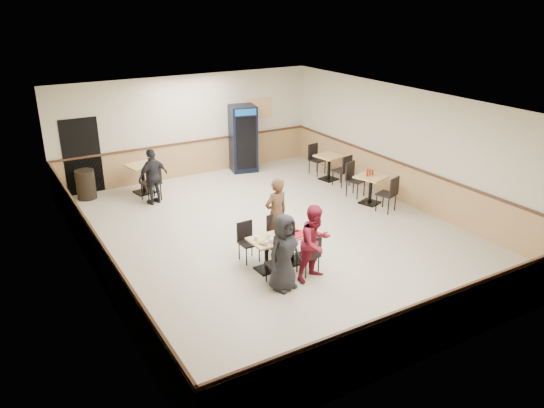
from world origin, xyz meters
TOP-DOWN VIEW (x-y plane):
  - ground at (0.00, 0.00)m, footprint 10.00×10.00m
  - room_shell at (1.78, 2.55)m, footprint 10.00×10.00m
  - main_table at (-0.68, -1.36)m, footprint 1.27×0.66m
  - main_chairs at (-0.73, -1.36)m, footprint 1.15×1.50m
  - diner_woman_left at (-1.06, -2.13)m, footprint 0.82×0.63m
  - diner_woman_right at (-0.35, -2.11)m, footprint 0.83×0.70m
  - diner_man_opposite at (-0.31, -0.59)m, footprint 0.63×0.45m
  - lone_diner at (-1.71, 3.28)m, footprint 0.94×0.60m
  - tabletop_clutter at (-0.65, -1.41)m, footprint 1.05×0.57m
  - side_table_near at (3.16, 0.40)m, footprint 0.90×0.90m
  - side_table_near_chair_south at (3.16, -0.21)m, footprint 0.57×0.57m
  - side_table_near_chair_north at (3.16, 1.01)m, footprint 0.57×0.57m
  - side_table_far at (3.36, 2.50)m, footprint 0.82×0.82m
  - side_table_far_chair_south at (3.36, 1.91)m, footprint 0.52×0.52m
  - side_table_far_chair_north at (3.36, 3.10)m, footprint 0.52×0.52m
  - condiment_caddy at (3.13, 0.45)m, footprint 0.23×0.06m
  - back_table at (-1.71, 4.20)m, footprint 0.89×0.89m
  - back_table_chair_lone at (-1.71, 3.55)m, footprint 0.56×0.56m
  - pepsi_cooler at (1.60, 4.59)m, footprint 0.92×0.92m
  - trash_bin at (-3.18, 4.55)m, footprint 0.50×0.50m

SIDE VIEW (x-z plane):
  - ground at x=0.00m, z-range 0.00..0.00m
  - trash_bin at x=-3.18m, z-range 0.00..0.79m
  - main_chairs at x=-0.73m, z-range 0.00..0.85m
  - main_table at x=-0.68m, z-range 0.11..0.78m
  - side_table_far_chair_south at x=3.36m, z-range 0.00..0.95m
  - side_table_far_chair_north at x=3.36m, z-range 0.00..0.95m
  - side_table_near_chair_south at x=3.16m, z-range 0.00..0.96m
  - side_table_near_chair_north at x=3.16m, z-range 0.00..0.96m
  - side_table_far at x=3.36m, z-range 0.12..0.87m
  - side_table_near at x=3.16m, z-range 0.13..0.89m
  - back_table_chair_lone at x=-1.71m, z-range 0.00..1.03m
  - back_table at x=-1.71m, z-range 0.13..0.95m
  - room_shell at x=1.78m, z-range -4.42..5.58m
  - tabletop_clutter at x=-0.65m, z-range 0.63..0.75m
  - lone_diner at x=-1.71m, z-range 0.00..1.49m
  - diner_woman_left at x=-1.06m, z-range 0.00..1.49m
  - diner_woman_right at x=-0.35m, z-range 0.00..1.51m
  - diner_man_opposite at x=-0.31m, z-range 0.00..1.59m
  - condiment_caddy at x=3.13m, z-range 0.75..0.95m
  - pepsi_cooler at x=1.60m, z-range 0.00..2.03m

